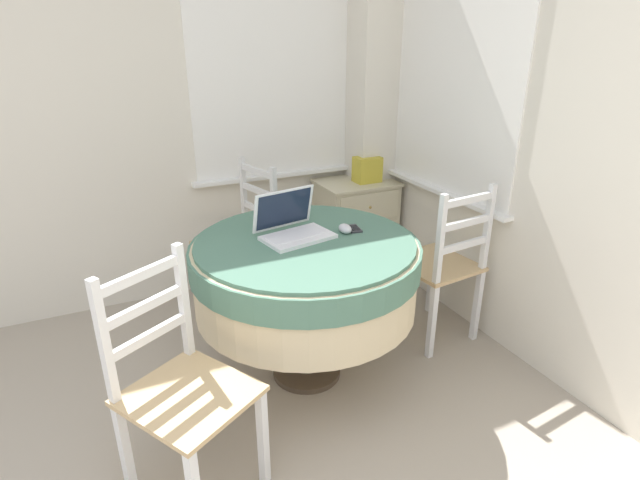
{
  "coord_description": "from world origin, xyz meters",
  "views": [
    {
      "loc": [
        0.26,
        -0.54,
        1.69
      ],
      "look_at": [
        1.3,
        1.63,
        0.69
      ],
      "focal_mm": 28.0,
      "sensor_mm": 36.0,
      "label": 1
    }
  ],
  "objects": [
    {
      "name": "dining_chair_near_right_window",
      "position": [
        1.99,
        1.48,
        0.46
      ],
      "size": [
        0.44,
        0.47,
        0.96
      ],
      "color": "tan",
      "rests_on": "ground_plane"
    },
    {
      "name": "round_dining_table",
      "position": [
        1.15,
        1.48,
        0.61
      ],
      "size": [
        1.11,
        1.11,
        0.77
      ],
      "color": "#4C3D2D",
      "rests_on": "ground_plane"
    },
    {
      "name": "dining_chair_camera_near",
      "position": [
        0.44,
        1.04,
        0.46
      ],
      "size": [
        0.57,
        0.58,
        0.96
      ],
      "color": "tan",
      "rests_on": "ground_plane"
    },
    {
      "name": "computer_mouse",
      "position": [
        1.36,
        1.49,
        0.79
      ],
      "size": [
        0.06,
        0.09,
        0.05
      ],
      "color": "silver",
      "rests_on": "round_dining_table"
    },
    {
      "name": "dining_chair_near_back_window",
      "position": [
        1.07,
        2.33,
        0.46
      ],
      "size": [
        0.52,
        0.5,
        0.96
      ],
      "color": "tan",
      "rests_on": "ground_plane"
    },
    {
      "name": "corner_cabinet",
      "position": [
        1.98,
        2.47,
        0.36
      ],
      "size": [
        0.55,
        0.42,
        0.71
      ],
      "color": "beige",
      "rests_on": "ground_plane"
    },
    {
      "name": "laptop",
      "position": [
        1.11,
        1.56,
        0.82
      ],
      "size": [
        0.37,
        0.31,
        0.22
      ],
      "color": "white",
      "rests_on": "round_dining_table"
    },
    {
      "name": "corner_room_shell",
      "position": [
        1.32,
        1.73,
        1.28
      ],
      "size": [
        4.54,
        4.57,
        2.55
      ],
      "color": "silver",
      "rests_on": "ground_plane"
    },
    {
      "name": "cell_phone",
      "position": [
        1.42,
        1.51,
        0.78
      ],
      "size": [
        0.07,
        0.11,
        0.01
      ],
      "color": "#2D2D33",
      "rests_on": "round_dining_table"
    },
    {
      "name": "storage_box",
      "position": [
        2.05,
        2.44,
        0.8
      ],
      "size": [
        0.18,
        0.13,
        0.18
      ],
      "color": "gold",
      "rests_on": "corner_cabinet"
    }
  ]
}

